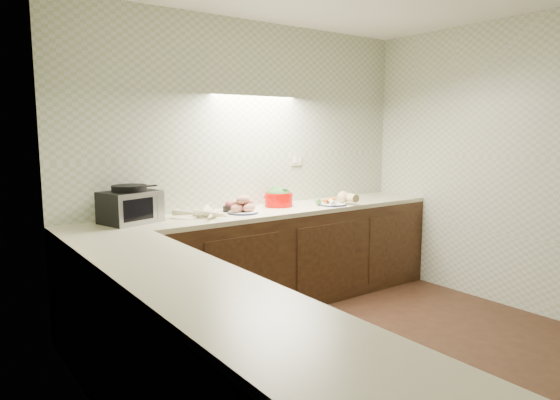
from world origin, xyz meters
TOP-DOWN VIEW (x-y plane):
  - room at (0.00, 0.00)m, footprint 3.60×3.60m
  - counter at (-0.68, 0.68)m, footprint 3.60×3.60m
  - toaster_oven at (-1.22, 1.60)m, footprint 0.48×0.42m
  - parsnip_pile at (-0.74, 1.46)m, footprint 0.39×0.38m
  - sweet_potato_plate at (-0.28, 1.47)m, footprint 0.27×0.27m
  - onion_bowl at (-0.32, 1.62)m, footprint 0.13×0.13m
  - dutch_oven at (0.19, 1.60)m, footprint 0.33×0.30m
  - veg_plate at (0.71, 1.36)m, footprint 0.38×0.29m

SIDE VIEW (x-z plane):
  - counter at x=-0.68m, z-range 0.00..0.90m
  - parsnip_pile at x=-0.74m, z-range 0.90..0.98m
  - onion_bowl at x=-0.32m, z-range 0.89..0.98m
  - veg_plate at x=0.71m, z-range 0.88..1.01m
  - sweet_potato_plate at x=-0.28m, z-range 0.88..1.03m
  - dutch_oven at x=0.19m, z-range 0.90..1.08m
  - toaster_oven at x=-1.22m, z-range 0.89..1.18m
  - room at x=0.00m, z-range 0.33..2.93m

